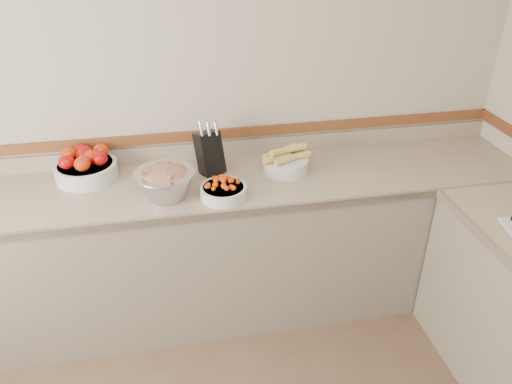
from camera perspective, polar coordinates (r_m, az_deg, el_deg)
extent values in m
plane|color=#AFA490|center=(2.91, -9.41, 10.81)|extent=(4.00, 0.00, 4.00)
cube|color=gray|center=(2.79, -8.37, 0.47)|extent=(4.00, 0.65, 0.04)
cube|color=slate|center=(3.03, -7.74, -6.94)|extent=(4.00, 0.63, 0.86)
cube|color=#71604C|center=(2.52, -7.90, -3.01)|extent=(4.00, 0.02, 0.04)
cube|color=gray|center=(3.03, -8.85, 4.50)|extent=(4.00, 0.02, 0.10)
cube|color=brown|center=(2.99, -9.00, 6.21)|extent=(4.00, 0.02, 0.06)
cube|color=black|center=(2.84, -5.34, 4.48)|extent=(0.18, 0.20, 0.26)
cylinder|color=silver|center=(2.75, -6.29, 7.02)|extent=(0.03, 0.04, 0.07)
cylinder|color=silver|center=(2.75, -5.42, 7.10)|extent=(0.03, 0.04, 0.07)
cylinder|color=silver|center=(2.76, -4.56, 7.17)|extent=(0.03, 0.04, 0.07)
cylinder|color=silver|center=(2.78, -6.34, 7.23)|extent=(0.03, 0.04, 0.07)
cylinder|color=silver|center=(2.78, -5.48, 7.30)|extent=(0.03, 0.04, 0.07)
cylinder|color=silver|center=(2.78, -4.62, 7.37)|extent=(0.03, 0.04, 0.07)
cylinder|color=silver|center=(2.80, -6.39, 7.43)|extent=(0.03, 0.04, 0.07)
cylinder|color=silver|center=(2.80, -5.54, 7.50)|extent=(0.03, 0.04, 0.07)
cylinder|color=silver|center=(2.81, -4.69, 7.57)|extent=(0.03, 0.04, 0.07)
cylinder|color=silver|center=(2.95, -18.81, 2.32)|extent=(0.34, 0.34, 0.09)
torus|color=silver|center=(2.94, -18.94, 3.01)|extent=(0.34, 0.34, 0.01)
cylinder|color=white|center=(2.94, -18.94, 3.01)|extent=(0.30, 0.30, 0.01)
ellipsoid|color=#A40806|center=(2.89, -20.84, 3.21)|extent=(0.09, 0.09, 0.08)
ellipsoid|color=#B32806|center=(2.84, -19.25, 3.04)|extent=(0.09, 0.09, 0.08)
ellipsoid|color=#A40806|center=(2.87, -17.47, 3.67)|extent=(0.09, 0.09, 0.08)
ellipsoid|color=#B32806|center=(2.98, -20.59, 4.09)|extent=(0.09, 0.09, 0.08)
ellipsoid|color=#A40806|center=(2.93, -19.05, 3.93)|extent=(0.09, 0.09, 0.08)
ellipsoid|color=#B32806|center=(2.97, -17.32, 4.54)|extent=(0.09, 0.09, 0.08)
ellipsoid|color=#A40806|center=(3.00, -19.34, 4.50)|extent=(0.09, 0.09, 0.08)
ellipsoid|color=#B32806|center=(2.91, -18.32, 3.82)|extent=(0.09, 0.09, 0.08)
ellipsoid|color=#A40806|center=(2.97, -18.97, 4.27)|extent=(0.09, 0.09, 0.08)
cylinder|color=silver|center=(2.62, -3.73, 0.01)|extent=(0.25, 0.25, 0.06)
torus|color=silver|center=(2.61, -3.75, 0.50)|extent=(0.25, 0.25, 0.01)
cylinder|color=white|center=(2.61, -3.75, 0.50)|extent=(0.21, 0.21, 0.01)
sphere|color=#BA3506|center=(2.58, -5.64, 0.64)|extent=(0.03, 0.03, 0.03)
sphere|color=#BA3506|center=(2.57, -4.42, 1.05)|extent=(0.03, 0.03, 0.03)
sphere|color=#BA3506|center=(2.57, -3.75, 1.46)|extent=(0.03, 0.03, 0.03)
sphere|color=#BA3506|center=(2.62, -5.47, 1.27)|extent=(0.03, 0.03, 0.03)
sphere|color=#BA3506|center=(2.56, -4.71, 0.84)|extent=(0.03, 0.03, 0.03)
sphere|color=#BA3506|center=(2.53, -4.24, 0.37)|extent=(0.03, 0.03, 0.03)
sphere|color=#BA3506|center=(2.59, -2.85, 1.29)|extent=(0.03, 0.03, 0.03)
sphere|color=#BA3506|center=(2.58, -3.47, 1.41)|extent=(0.03, 0.03, 0.03)
sphere|color=#BA3506|center=(2.64, -3.90, 1.70)|extent=(0.03, 0.03, 0.03)
sphere|color=#BA3506|center=(2.63, -4.98, 1.45)|extent=(0.03, 0.03, 0.03)
sphere|color=#BA3506|center=(2.62, -4.48, 1.61)|extent=(0.03, 0.03, 0.03)
sphere|color=#BA3506|center=(2.57, -3.01, 1.07)|extent=(0.03, 0.03, 0.03)
sphere|color=#BA3506|center=(2.65, -4.81, 1.59)|extent=(0.03, 0.03, 0.03)
sphere|color=#BA3506|center=(2.54, -3.81, 0.64)|extent=(0.03, 0.03, 0.03)
sphere|color=#BA3506|center=(2.58, -3.82, 1.27)|extent=(0.03, 0.03, 0.03)
sphere|color=#BA3506|center=(2.59, -3.54, 1.49)|extent=(0.03, 0.03, 0.03)
sphere|color=#BA3506|center=(2.60, -3.13, 1.58)|extent=(0.03, 0.03, 0.03)
sphere|color=#BA3506|center=(2.59, -4.10, 1.48)|extent=(0.03, 0.03, 0.03)
sphere|color=#BA3506|center=(2.54, -4.13, 0.60)|extent=(0.03, 0.03, 0.03)
sphere|color=#BA3506|center=(2.55, -2.89, 0.74)|extent=(0.03, 0.03, 0.03)
sphere|color=#BA3506|center=(2.54, -2.60, 0.46)|extent=(0.03, 0.03, 0.03)
sphere|color=#BA3506|center=(2.55, -3.48, 0.90)|extent=(0.03, 0.03, 0.03)
sphere|color=#BA3506|center=(2.61, -3.92, 1.83)|extent=(0.03, 0.03, 0.03)
sphere|color=#BA3506|center=(2.58, -5.66, 0.72)|extent=(0.03, 0.03, 0.03)
sphere|color=#BA3506|center=(2.56, -3.72, 1.22)|extent=(0.03, 0.03, 0.03)
sphere|color=#BA3506|center=(2.62, -4.58, 1.62)|extent=(0.03, 0.03, 0.03)
sphere|color=#BA3506|center=(2.67, -3.15, 1.84)|extent=(0.03, 0.03, 0.03)
sphere|color=#BA3506|center=(2.60, -4.09, 1.61)|extent=(0.03, 0.03, 0.03)
sphere|color=#BA3506|center=(2.58, -3.84, 1.45)|extent=(0.03, 0.03, 0.03)
sphere|color=#BA3506|center=(2.57, -3.46, 1.34)|extent=(0.03, 0.03, 0.03)
sphere|color=#BA3506|center=(2.64, -3.90, 1.86)|extent=(0.03, 0.03, 0.03)
sphere|color=#BA3506|center=(2.61, -4.97, 1.42)|extent=(0.03, 0.03, 0.03)
sphere|color=#BA3506|center=(2.61, -2.72, 1.50)|extent=(0.03, 0.03, 0.03)
sphere|color=#BA3506|center=(2.66, -3.28, 1.84)|extent=(0.03, 0.03, 0.03)
sphere|color=#BA3506|center=(2.62, -4.75, 1.57)|extent=(0.03, 0.03, 0.03)
sphere|color=#BA3506|center=(2.57, -4.42, 1.09)|extent=(0.03, 0.03, 0.03)
cylinder|color=silver|center=(2.88, 3.40, 3.10)|extent=(0.26, 0.26, 0.08)
torus|color=silver|center=(2.86, 3.42, 3.68)|extent=(0.26, 0.26, 0.01)
cylinder|color=tan|center=(2.82, 2.41, 3.87)|extent=(0.18, 0.10, 0.04)
cylinder|color=tan|center=(2.82, 3.62, 3.77)|extent=(0.17, 0.11, 0.04)
cylinder|color=tan|center=(2.85, 4.59, 4.09)|extent=(0.18, 0.07, 0.04)
cylinder|color=tan|center=(2.87, 2.34, 4.34)|extent=(0.17, 0.10, 0.04)
cylinder|color=tan|center=(2.90, 3.81, 4.53)|extent=(0.18, 0.06, 0.04)
cylinder|color=tan|center=(2.83, 3.11, 4.79)|extent=(0.17, 0.11, 0.04)
cylinder|color=tan|center=(2.85, 4.16, 4.97)|extent=(0.18, 0.08, 0.04)
cylinder|color=#B2B2BA|center=(2.64, -10.29, 0.82)|extent=(0.32, 0.32, 0.15)
torus|color=#B2B2BA|center=(2.60, -10.42, 2.14)|extent=(0.32, 0.32, 0.01)
ellipsoid|color=maroon|center=(2.61, -10.40, 1.91)|extent=(0.26, 0.26, 0.08)
cube|color=maroon|center=(2.65, -9.20, 3.06)|extent=(0.03, 0.03, 0.02)
cube|color=#7F9D4C|center=(2.51, -9.75, 1.68)|extent=(0.03, 0.03, 0.02)
cube|color=maroon|center=(2.66, -10.02, 3.24)|extent=(0.03, 0.03, 0.02)
cube|color=#7F9D4C|center=(2.57, -12.78, 2.26)|extent=(0.03, 0.03, 0.02)
cube|color=maroon|center=(2.53, -9.80, 1.53)|extent=(0.03, 0.03, 0.02)
cube|color=#7F9D4C|center=(2.62, -10.09, 2.82)|extent=(0.03, 0.03, 0.02)
cube|color=maroon|center=(2.66, -10.65, 2.96)|extent=(0.02, 0.02, 0.02)
cube|color=#7F9D4C|center=(2.62, -10.53, 2.56)|extent=(0.02, 0.02, 0.02)
cube|color=maroon|center=(2.56, -11.20, 1.84)|extent=(0.03, 0.03, 0.02)
cube|color=#7F9D4C|center=(2.55, -9.37, 1.97)|extent=(0.02, 0.02, 0.02)
cube|color=maroon|center=(2.59, -10.26, 2.52)|extent=(0.03, 0.03, 0.02)
cube|color=#7F9D4C|center=(2.67, -11.22, 3.17)|extent=(0.03, 0.03, 0.02)
cube|color=maroon|center=(2.60, -10.67, 2.24)|extent=(0.03, 0.03, 0.02)
cube|color=#7F9D4C|center=(2.59, -11.56, 2.06)|extent=(0.03, 0.03, 0.02)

